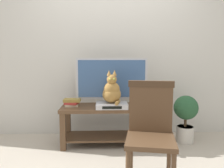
{
  "coord_description": "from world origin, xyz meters",
  "views": [
    {
      "loc": [
        -0.1,
        -2.43,
        1.17
      ],
      "look_at": [
        -0.01,
        0.5,
        0.83
      ],
      "focal_mm": 36.15,
      "sensor_mm": 36.0,
      "label": 1
    }
  ],
  "objects_px": {
    "tv_stand": "(112,118)",
    "media_box": "(112,105)",
    "book_stack": "(72,102)",
    "wooden_chair": "(151,127)",
    "cat": "(112,91)",
    "tv": "(112,80)",
    "potted_plant": "(186,115)"
  },
  "relations": [
    {
      "from": "wooden_chair",
      "to": "potted_plant",
      "type": "xyz_separation_m",
      "value": [
        0.71,
        1.07,
        -0.16
      ]
    },
    {
      "from": "cat",
      "to": "wooden_chair",
      "type": "bearing_deg",
      "value": -71.0
    },
    {
      "from": "tv",
      "to": "media_box",
      "type": "xyz_separation_m",
      "value": [
        -0.01,
        -0.18,
        -0.31
      ]
    },
    {
      "from": "wooden_chair",
      "to": "media_box",
      "type": "bearing_deg",
      "value": 108.79
    },
    {
      "from": "media_box",
      "to": "wooden_chair",
      "type": "relative_size",
      "value": 0.42
    },
    {
      "from": "cat",
      "to": "tv",
      "type": "bearing_deg",
      "value": 88.68
    },
    {
      "from": "media_box",
      "to": "wooden_chair",
      "type": "bearing_deg",
      "value": -71.21
    },
    {
      "from": "media_box",
      "to": "cat",
      "type": "relative_size",
      "value": 0.95
    },
    {
      "from": "tv",
      "to": "wooden_chair",
      "type": "height_order",
      "value": "tv"
    },
    {
      "from": "media_box",
      "to": "book_stack",
      "type": "xyz_separation_m",
      "value": [
        -0.53,
        0.11,
        0.02
      ]
    },
    {
      "from": "cat",
      "to": "book_stack",
      "type": "bearing_deg",
      "value": 166.94
    },
    {
      "from": "book_stack",
      "to": "tv_stand",
      "type": "bearing_deg",
      "value": -0.86
    },
    {
      "from": "wooden_chair",
      "to": "book_stack",
      "type": "xyz_separation_m",
      "value": [
        -0.85,
        1.04,
        0.03
      ]
    },
    {
      "from": "cat",
      "to": "book_stack",
      "type": "relative_size",
      "value": 1.9
    },
    {
      "from": "tv_stand",
      "to": "cat",
      "type": "distance_m",
      "value": 0.4
    },
    {
      "from": "tv",
      "to": "media_box",
      "type": "bearing_deg",
      "value": -91.83
    },
    {
      "from": "media_box",
      "to": "cat",
      "type": "height_order",
      "value": "cat"
    },
    {
      "from": "tv_stand",
      "to": "wooden_chair",
      "type": "relative_size",
      "value": 1.4
    },
    {
      "from": "media_box",
      "to": "book_stack",
      "type": "distance_m",
      "value": 0.54
    },
    {
      "from": "tv_stand",
      "to": "book_stack",
      "type": "bearing_deg",
      "value": 179.14
    },
    {
      "from": "media_box",
      "to": "cat",
      "type": "distance_m",
      "value": 0.19
    },
    {
      "from": "media_box",
      "to": "book_stack",
      "type": "height_order",
      "value": "book_stack"
    },
    {
      "from": "tv_stand",
      "to": "wooden_chair",
      "type": "distance_m",
      "value": 1.1
    },
    {
      "from": "cat",
      "to": "potted_plant",
      "type": "bearing_deg",
      "value": 8.27
    },
    {
      "from": "potted_plant",
      "to": "wooden_chair",
      "type": "bearing_deg",
      "value": -123.64
    },
    {
      "from": "tv",
      "to": "wooden_chair",
      "type": "bearing_deg",
      "value": -74.3
    },
    {
      "from": "tv",
      "to": "tv_stand",
      "type": "bearing_deg",
      "value": -90.02
    },
    {
      "from": "tv_stand",
      "to": "media_box",
      "type": "xyz_separation_m",
      "value": [
        -0.01,
        -0.1,
        0.2
      ]
    },
    {
      "from": "tv",
      "to": "media_box",
      "type": "relative_size",
      "value": 2.38
    },
    {
      "from": "wooden_chair",
      "to": "potted_plant",
      "type": "bearing_deg",
      "value": 56.36
    },
    {
      "from": "media_box",
      "to": "potted_plant",
      "type": "relative_size",
      "value": 0.62
    },
    {
      "from": "tv",
      "to": "cat",
      "type": "relative_size",
      "value": 2.26
    }
  ]
}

